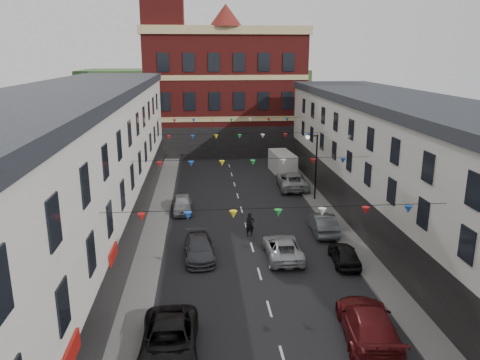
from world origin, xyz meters
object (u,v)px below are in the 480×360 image
object	(u,v)px
car_left_d	(199,248)
car_right_d	(344,254)
pedestrian	(250,225)
car_right_f	(292,180)
car_right_c	(368,324)
car_left_e	(182,204)
street_lamp	(314,158)
car_left_c	(169,342)
white_van	(282,163)
car_right_e	(323,223)
moving_car	(283,248)

from	to	relation	value
car_left_d	car_right_d	size ratio (longest dim) A/B	1.22
car_left_d	pedestrian	size ratio (longest dim) A/B	2.60
car_right_d	car_right_f	xyz separation A→B (m)	(0.00, 17.11, 0.16)
car_left_d	pedestrian	bearing A→B (deg)	39.87
car_right_c	car_right_f	distance (m)	25.23
car_right_c	pedestrian	world-z (taller)	pedestrian
car_left_d	car_left_e	world-z (taller)	car_left_e
car_right_c	car_left_d	bearing A→B (deg)	-44.36
car_right_c	pedestrian	xyz separation A→B (m)	(-4.04, 13.18, 0.06)
street_lamp	car_left_c	bearing A→B (deg)	-118.05
car_left_e	car_right_d	bearing A→B (deg)	-48.23
street_lamp	white_van	bearing A→B (deg)	95.41
car_left_d	car_left_e	bearing A→B (deg)	95.17
car_right_c	white_van	distance (m)	31.20
car_left_c	white_van	size ratio (longest dim) A/B	1.02
street_lamp	car_left_d	world-z (taller)	street_lamp
car_right_e	white_van	xyz separation A→B (m)	(0.10, 17.77, 0.43)
car_left_c	white_van	world-z (taller)	white_van
pedestrian	car_right_d	bearing A→B (deg)	-49.07
car_left_e	pedestrian	size ratio (longest dim) A/B	2.25
car_left_c	car_left_d	size ratio (longest dim) A/B	1.18
car_left_d	car_left_e	xyz separation A→B (m)	(-1.38, 9.32, 0.01)
car_right_e	moving_car	bearing A→B (deg)	50.23
white_van	car_right_c	bearing A→B (deg)	-97.22
car_left_c	car_right_c	bearing A→B (deg)	2.84
car_right_e	moving_car	distance (m)	5.47
street_lamp	car_right_c	distance (m)	21.48
car_left_c	car_right_d	world-z (taller)	car_left_c
street_lamp	white_van	size ratio (longest dim) A/B	1.14
street_lamp	white_van	world-z (taller)	street_lamp
car_right_f	moving_car	world-z (taller)	car_right_f
car_left_c	car_right_f	bearing A→B (deg)	68.01
street_lamp	car_right_e	xyz separation A→B (m)	(-1.05, -7.73, -3.17)
street_lamp	car_left_e	bearing A→B (deg)	-169.87
moving_car	white_van	distance (m)	22.14
car_right_f	moving_car	distance (m)	16.26
car_left_d	white_van	xyz separation A→B (m)	(9.20, 21.42, 0.50)
car_left_d	car_right_d	xyz separation A→B (m)	(9.10, -1.65, -0.02)
pedestrian	moving_car	bearing A→B (deg)	-71.54
car_left_c	car_right_f	world-z (taller)	car_right_f
car_left_c	car_right_c	world-z (taller)	car_right_c
street_lamp	car_left_e	xyz separation A→B (m)	(-11.53, -2.06, -3.23)
car_left_c	pedestrian	xyz separation A→B (m)	(5.00, 13.60, 0.13)
white_van	pedestrian	size ratio (longest dim) A/B	2.98
car_left_c	pedestrian	world-z (taller)	pedestrian
car_right_c	car_right_d	world-z (taller)	car_right_c
car_left_e	street_lamp	bearing A→B (deg)	8.21
car_left_e	white_van	world-z (taller)	white_van
moving_car	white_van	xyz separation A→B (m)	(3.80, 21.80, 0.49)
car_right_f	street_lamp	bearing A→B (deg)	106.70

